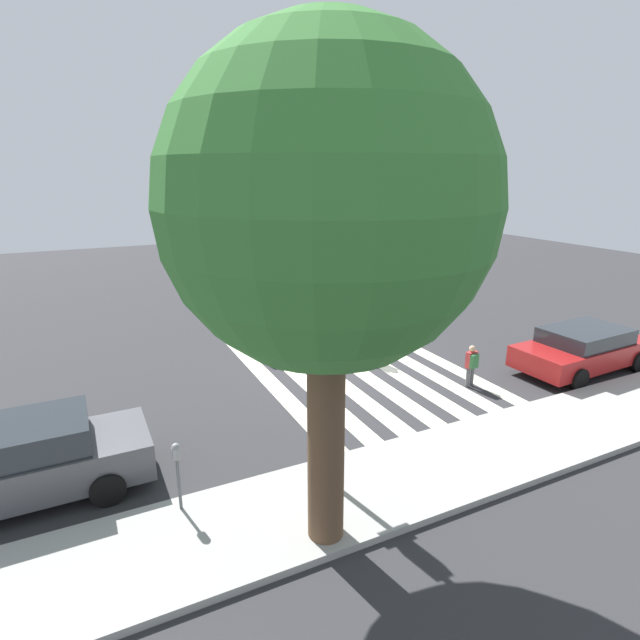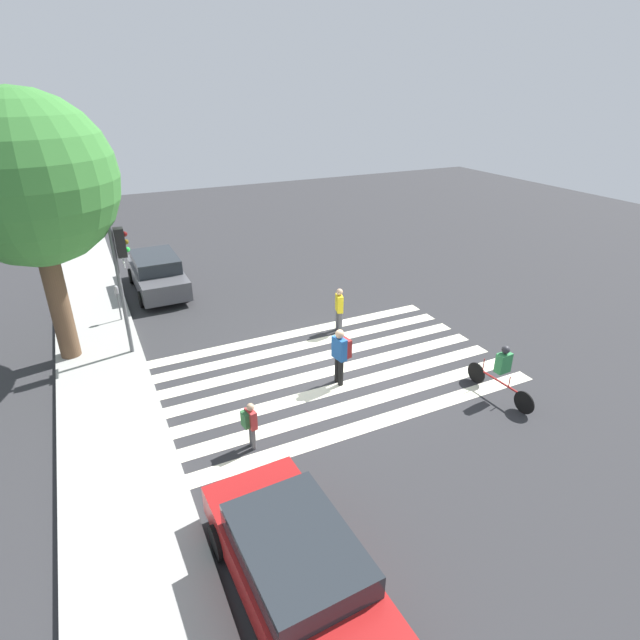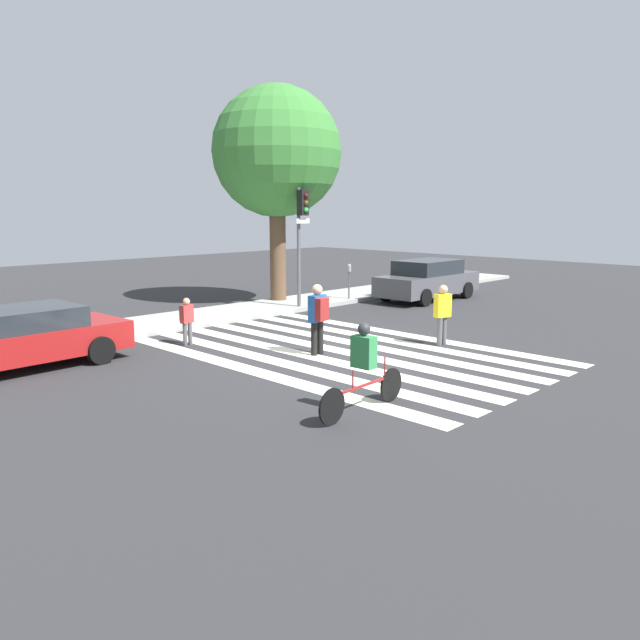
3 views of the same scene
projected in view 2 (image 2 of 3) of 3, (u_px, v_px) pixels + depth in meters
name	position (u px, v px, depth m)	size (l,w,h in m)	color
ground_plane	(333.00, 370.00, 14.99)	(60.00, 60.00, 0.00)	#2D2D30
sidewalk_curb	(112.00, 425.00, 12.50)	(36.00, 2.50, 0.14)	#9E9E99
crosswalk_stripes	(333.00, 370.00, 14.99)	(5.99, 10.00, 0.01)	#F2EDCC
traffic_light	(121.00, 265.00, 14.58)	(0.60, 0.50, 4.28)	#515456
parking_meter	(117.00, 295.00, 17.48)	(0.15, 0.15, 1.44)	#515456
street_tree	(29.00, 182.00, 13.28)	(4.64, 4.64, 7.80)	brown
pedestrian_child_with_backpack	(339.00, 307.00, 17.01)	(0.47, 0.31, 1.57)	#4C4C51
pedestrian_adult_yellow_jacket	(250.00, 422.00, 11.53)	(0.36, 0.32, 1.23)	#4C4C51
pedestrian_adult_blue_shirt	(341.00, 352.00, 13.95)	(0.50, 0.44, 1.71)	black
cyclist_near_curb	(502.00, 370.00, 13.37)	(2.30, 0.41, 1.58)	black
car_parked_far_curb	(297.00, 566.00, 8.13)	(4.59, 2.15, 1.34)	maroon
car_parked_silver_sedan	(157.00, 273.00, 20.39)	(4.63, 1.99, 1.54)	#4C4C51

